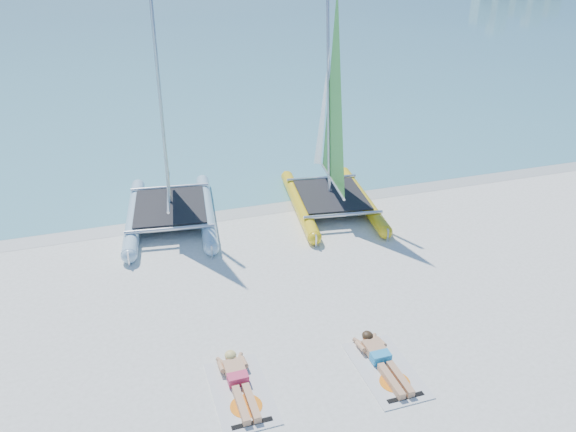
% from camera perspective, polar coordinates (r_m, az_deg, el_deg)
% --- Properties ---
extents(ground, '(140.00, 140.00, 0.00)m').
position_cam_1_polar(ground, '(12.46, 4.42, -9.09)').
color(ground, white).
rests_on(ground, ground).
extents(sea, '(140.00, 115.00, 0.01)m').
position_cam_1_polar(sea, '(72.80, -15.82, 19.62)').
color(sea, '#79C8CB').
rests_on(sea, ground).
extents(wet_sand_strip, '(140.00, 1.40, 0.01)m').
position_cam_1_polar(wet_sand_strip, '(16.97, -2.59, 1.16)').
color(wet_sand_strip, silver).
rests_on(wet_sand_strip, ground).
extents(catamaran_blue, '(3.05, 5.32, 6.89)m').
position_cam_1_polar(catamaran_blue, '(15.71, -12.45, 6.54)').
color(catamaran_blue, '#A1BDD4').
rests_on(catamaran_blue, ground).
extents(catamaran_yellow, '(3.00, 5.32, 6.61)m').
position_cam_1_polar(catamaran_yellow, '(16.53, 4.22, 8.17)').
color(catamaran_yellow, yellow).
rests_on(catamaran_yellow, ground).
extents(towel_a, '(1.00, 1.85, 0.02)m').
position_cam_1_polar(towel_a, '(10.41, -4.77, -17.44)').
color(towel_a, silver).
rests_on(towel_a, ground).
extents(sunbather_a, '(0.37, 1.73, 0.26)m').
position_cam_1_polar(sunbather_a, '(10.47, -5.06, -16.31)').
color(sunbather_a, tan).
rests_on(sunbather_a, towel_a).
extents(towel_b, '(1.00, 1.85, 0.02)m').
position_cam_1_polar(towel_b, '(10.96, 9.90, -15.14)').
color(towel_b, silver).
rests_on(towel_b, ground).
extents(sunbather_b, '(0.37, 1.73, 0.26)m').
position_cam_1_polar(sunbather_b, '(11.01, 9.48, -14.10)').
color(sunbather_b, tan).
rests_on(sunbather_b, towel_b).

